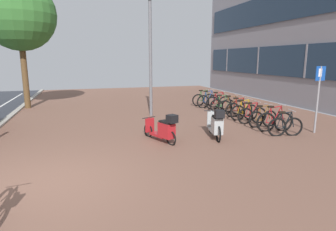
{
  "coord_description": "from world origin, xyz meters",
  "views": [
    {
      "loc": [
        0.84,
        -6.18,
        2.64
      ],
      "look_at": [
        3.34,
        2.13,
        0.9
      ],
      "focal_mm": 30.52,
      "sensor_mm": 36.0,
      "label": 1
    }
  ],
  "objects_px": {
    "bicycle_rack_01": "(275,122)",
    "bicycle_rack_06": "(231,107)",
    "bicycle_rack_07": "(222,105)",
    "bicycle_rack_08": "(219,103)",
    "bicycle_rack_03": "(252,115)",
    "bicycle_rack_09": "(208,101)",
    "bicycle_rack_10": "(204,100)",
    "scooter_mid": "(216,125)",
    "lamp_post": "(150,50)",
    "bicycle_rack_05": "(239,109)",
    "bicycle_rack_02": "(263,119)",
    "scooter_near": "(164,129)",
    "bicycle_rack_04": "(244,112)",
    "parking_sign": "(318,92)",
    "bicycle_rack_00": "(285,127)",
    "street_tree": "(19,15)"
  },
  "relations": [
    {
      "from": "bicycle_rack_01",
      "to": "bicycle_rack_06",
      "type": "bearing_deg",
      "value": 88.31
    },
    {
      "from": "bicycle_rack_07",
      "to": "bicycle_rack_08",
      "type": "height_order",
      "value": "bicycle_rack_08"
    },
    {
      "from": "bicycle_rack_01",
      "to": "bicycle_rack_03",
      "type": "height_order",
      "value": "bicycle_rack_01"
    },
    {
      "from": "bicycle_rack_06",
      "to": "bicycle_rack_09",
      "type": "relative_size",
      "value": 0.94
    },
    {
      "from": "bicycle_rack_01",
      "to": "bicycle_rack_10",
      "type": "height_order",
      "value": "bicycle_rack_01"
    },
    {
      "from": "bicycle_rack_06",
      "to": "scooter_mid",
      "type": "relative_size",
      "value": 0.76
    },
    {
      "from": "bicycle_rack_06",
      "to": "bicycle_rack_09",
      "type": "xyz_separation_m",
      "value": [
        -0.27,
        2.04,
        0.01
      ]
    },
    {
      "from": "bicycle_rack_07",
      "to": "lamp_post",
      "type": "height_order",
      "value": "lamp_post"
    },
    {
      "from": "bicycle_rack_05",
      "to": "lamp_post",
      "type": "bearing_deg",
      "value": 159.65
    },
    {
      "from": "bicycle_rack_02",
      "to": "scooter_near",
      "type": "bearing_deg",
      "value": -168.23
    },
    {
      "from": "bicycle_rack_04",
      "to": "bicycle_rack_06",
      "type": "xyz_separation_m",
      "value": [
        0.13,
        1.36,
        -0.0
      ]
    },
    {
      "from": "bicycle_rack_08",
      "to": "parking_sign",
      "type": "relative_size",
      "value": 0.59
    },
    {
      "from": "bicycle_rack_05",
      "to": "bicycle_rack_10",
      "type": "relative_size",
      "value": 0.96
    },
    {
      "from": "bicycle_rack_08",
      "to": "bicycle_rack_04",
      "type": "bearing_deg",
      "value": -93.04
    },
    {
      "from": "bicycle_rack_05",
      "to": "bicycle_rack_07",
      "type": "height_order",
      "value": "bicycle_rack_05"
    },
    {
      "from": "scooter_near",
      "to": "lamp_post",
      "type": "distance_m",
      "value": 5.1
    },
    {
      "from": "bicycle_rack_09",
      "to": "scooter_mid",
      "type": "distance_m",
      "value": 6.22
    },
    {
      "from": "bicycle_rack_01",
      "to": "lamp_post",
      "type": "distance_m",
      "value": 6.16
    },
    {
      "from": "bicycle_rack_00",
      "to": "bicycle_rack_04",
      "type": "height_order",
      "value": "bicycle_rack_04"
    },
    {
      "from": "scooter_mid",
      "to": "lamp_post",
      "type": "distance_m",
      "value": 5.25
    },
    {
      "from": "bicycle_rack_09",
      "to": "parking_sign",
      "type": "height_order",
      "value": "parking_sign"
    },
    {
      "from": "bicycle_rack_01",
      "to": "scooter_near",
      "type": "bearing_deg",
      "value": -177.16
    },
    {
      "from": "bicycle_rack_02",
      "to": "bicycle_rack_09",
      "type": "bearing_deg",
      "value": 91.63
    },
    {
      "from": "bicycle_rack_04",
      "to": "street_tree",
      "type": "bearing_deg",
      "value": 147.52
    },
    {
      "from": "bicycle_rack_10",
      "to": "bicycle_rack_05",
      "type": "bearing_deg",
      "value": -85.58
    },
    {
      "from": "bicycle_rack_09",
      "to": "bicycle_rack_08",
      "type": "bearing_deg",
      "value": -67.21
    },
    {
      "from": "scooter_near",
      "to": "parking_sign",
      "type": "distance_m",
      "value": 5.67
    },
    {
      "from": "bicycle_rack_07",
      "to": "bicycle_rack_08",
      "type": "relative_size",
      "value": 0.91
    },
    {
      "from": "bicycle_rack_00",
      "to": "bicycle_rack_05",
      "type": "relative_size",
      "value": 0.97
    },
    {
      "from": "bicycle_rack_04",
      "to": "scooter_near",
      "type": "distance_m",
      "value": 4.86
    },
    {
      "from": "bicycle_rack_00",
      "to": "bicycle_rack_10",
      "type": "height_order",
      "value": "bicycle_rack_10"
    },
    {
      "from": "bicycle_rack_05",
      "to": "parking_sign",
      "type": "bearing_deg",
      "value": -71.55
    },
    {
      "from": "bicycle_rack_03",
      "to": "bicycle_rack_07",
      "type": "xyz_separation_m",
      "value": [
        0.05,
        2.72,
        -0.01
      ]
    },
    {
      "from": "bicycle_rack_09",
      "to": "bicycle_rack_10",
      "type": "bearing_deg",
      "value": 88.29
    },
    {
      "from": "bicycle_rack_06",
      "to": "street_tree",
      "type": "distance_m",
      "value": 11.7
    },
    {
      "from": "bicycle_rack_10",
      "to": "scooter_mid",
      "type": "height_order",
      "value": "scooter_mid"
    },
    {
      "from": "bicycle_rack_09",
      "to": "bicycle_rack_01",
      "type": "bearing_deg",
      "value": -88.25
    },
    {
      "from": "bicycle_rack_01",
      "to": "bicycle_rack_04",
      "type": "bearing_deg",
      "value": 90.7
    },
    {
      "from": "bicycle_rack_01",
      "to": "bicycle_rack_10",
      "type": "relative_size",
      "value": 1.06
    },
    {
      "from": "bicycle_rack_04",
      "to": "scooter_mid",
      "type": "relative_size",
      "value": 0.79
    },
    {
      "from": "street_tree",
      "to": "bicycle_rack_04",
      "type": "bearing_deg",
      "value": -32.48
    },
    {
      "from": "bicycle_rack_03",
      "to": "bicycle_rack_07",
      "type": "distance_m",
      "value": 2.72
    },
    {
      "from": "bicycle_rack_02",
      "to": "scooter_mid",
      "type": "distance_m",
      "value": 2.7
    },
    {
      "from": "bicycle_rack_05",
      "to": "scooter_near",
      "type": "bearing_deg",
      "value": -146.53
    },
    {
      "from": "bicycle_rack_04",
      "to": "bicycle_rack_07",
      "type": "height_order",
      "value": "bicycle_rack_04"
    },
    {
      "from": "bicycle_rack_10",
      "to": "bicycle_rack_03",
      "type": "bearing_deg",
      "value": -89.06
    },
    {
      "from": "bicycle_rack_08",
      "to": "lamp_post",
      "type": "height_order",
      "value": "lamp_post"
    },
    {
      "from": "bicycle_rack_10",
      "to": "parking_sign",
      "type": "height_order",
      "value": "parking_sign"
    },
    {
      "from": "bicycle_rack_03",
      "to": "lamp_post",
      "type": "xyz_separation_m",
      "value": [
        -3.63,
        2.77,
        2.7
      ]
    },
    {
      "from": "bicycle_rack_04",
      "to": "scooter_mid",
      "type": "xyz_separation_m",
      "value": [
        -2.51,
        -2.35,
        0.14
      ]
    }
  ]
}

